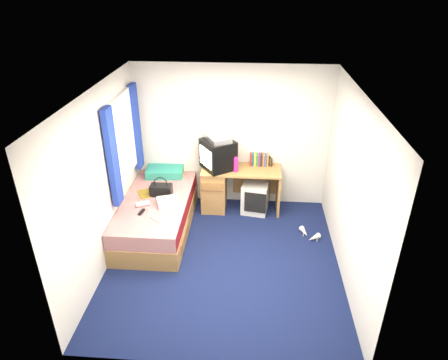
# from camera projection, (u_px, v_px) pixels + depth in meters

# --- Properties ---
(ground) EXTENTS (3.40, 3.40, 0.00)m
(ground) POSITION_uv_depth(u_px,v_px,m) (224.00, 260.00, 5.65)
(ground) COLOR #0C1438
(ground) RESTS_ON ground
(room_shell) EXTENTS (3.40, 3.40, 3.40)m
(room_shell) POSITION_uv_depth(u_px,v_px,m) (224.00, 168.00, 4.97)
(room_shell) COLOR white
(room_shell) RESTS_ON ground
(bed) EXTENTS (1.01, 2.00, 0.54)m
(bed) POSITION_uv_depth(u_px,v_px,m) (157.00, 214.00, 6.21)
(bed) COLOR #A77B45
(bed) RESTS_ON ground
(pillow) EXTENTS (0.65, 0.44, 0.13)m
(pillow) POSITION_uv_depth(u_px,v_px,m) (165.00, 172.00, 6.78)
(pillow) COLOR #17639A
(pillow) RESTS_ON bed
(desk) EXTENTS (1.30, 0.55, 0.75)m
(desk) POSITION_uv_depth(u_px,v_px,m) (225.00, 186.00, 6.73)
(desk) COLOR #A77B45
(desk) RESTS_ON ground
(storage_cube) EXTENTS (0.48, 0.48, 0.52)m
(storage_cube) POSITION_uv_depth(u_px,v_px,m) (255.00, 197.00, 6.70)
(storage_cube) COLOR silver
(storage_cube) RESTS_ON ground
(crt_tv) EXTENTS (0.65, 0.66, 0.48)m
(crt_tv) POSITION_uv_depth(u_px,v_px,m) (218.00, 154.00, 6.47)
(crt_tv) COLOR black
(crt_tv) RESTS_ON desk
(vcr) EXTENTS (0.48, 0.53, 0.08)m
(vcr) POSITION_uv_depth(u_px,v_px,m) (218.00, 138.00, 6.34)
(vcr) COLOR silver
(vcr) RESTS_ON crt_tv
(book_row) EXTENTS (0.31, 0.13, 0.20)m
(book_row) POSITION_uv_depth(u_px,v_px,m) (259.00, 160.00, 6.63)
(book_row) COLOR maroon
(book_row) RESTS_ON desk
(picture_frame) EXTENTS (0.06, 0.12, 0.14)m
(picture_frame) POSITION_uv_depth(u_px,v_px,m) (271.00, 161.00, 6.64)
(picture_frame) COLOR black
(picture_frame) RESTS_ON desk
(pink_water_bottle) EXTENTS (0.09, 0.09, 0.23)m
(pink_water_bottle) POSITION_uv_depth(u_px,v_px,m) (236.00, 165.00, 6.41)
(pink_water_bottle) COLOR #E62083
(pink_water_bottle) RESTS_ON desk
(aerosol_can) EXTENTS (0.05, 0.05, 0.19)m
(aerosol_can) POSITION_uv_depth(u_px,v_px,m) (231.00, 162.00, 6.56)
(aerosol_can) COLOR silver
(aerosol_can) RESTS_ON desk
(handbag) EXTENTS (0.33, 0.19, 0.31)m
(handbag) POSITION_uv_depth(u_px,v_px,m) (161.00, 190.00, 6.17)
(handbag) COLOR black
(handbag) RESTS_ON bed
(towel) EXTENTS (0.36, 0.33, 0.10)m
(towel) POSITION_uv_depth(u_px,v_px,m) (168.00, 202.00, 5.92)
(towel) COLOR silver
(towel) RESTS_ON bed
(magazine) EXTENTS (0.32, 0.35, 0.01)m
(magazine) POSITION_uv_depth(u_px,v_px,m) (146.00, 193.00, 6.23)
(magazine) COLOR gold
(magazine) RESTS_ON bed
(water_bottle) EXTENTS (0.21, 0.15, 0.07)m
(water_bottle) POSITION_uv_depth(u_px,v_px,m) (142.00, 204.00, 5.90)
(water_bottle) COLOR silver
(water_bottle) RESTS_ON bed
(colour_swatch_fan) EXTENTS (0.21, 0.19, 0.01)m
(colour_swatch_fan) POSITION_uv_depth(u_px,v_px,m) (155.00, 219.00, 5.61)
(colour_swatch_fan) COLOR gold
(colour_swatch_fan) RESTS_ON bed
(remote_control) EXTENTS (0.08, 0.17, 0.02)m
(remote_control) POSITION_uv_depth(u_px,v_px,m) (142.00, 212.00, 5.75)
(remote_control) COLOR black
(remote_control) RESTS_ON bed
(window_assembly) EXTENTS (0.11, 1.42, 1.40)m
(window_assembly) POSITION_uv_depth(u_px,v_px,m) (124.00, 140.00, 5.88)
(window_assembly) COLOR silver
(window_assembly) RESTS_ON room_shell
(white_heels) EXTENTS (0.32, 0.37, 0.09)m
(white_heels) POSITION_uv_depth(u_px,v_px,m) (309.00, 235.00, 6.12)
(white_heels) COLOR silver
(white_heels) RESTS_ON ground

